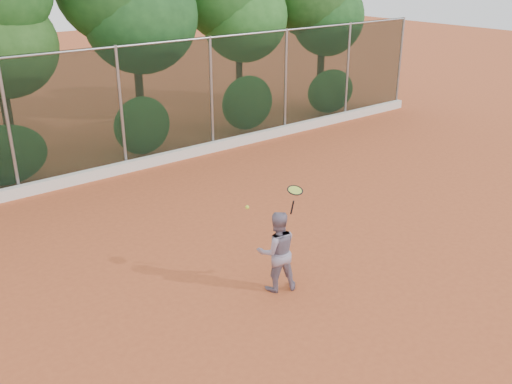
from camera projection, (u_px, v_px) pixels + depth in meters
ground at (287, 265)px, 11.28m from camera, size 80.00×80.00×0.00m
concrete_curb at (129, 166)px, 16.17m from camera, size 24.00×0.20×0.30m
tennis_player at (277, 251)px, 10.22m from camera, size 0.91×0.83×1.53m
chainlink_fence at (121, 106)px, 15.65m from camera, size 24.09×0.09×3.50m
foliage_backdrop at (63, 5)px, 15.80m from camera, size 23.70×3.63×7.55m
tennis_racket at (295, 192)px, 9.92m from camera, size 0.34×0.33×0.55m
tennis_ball_in_flight at (247, 207)px, 9.27m from camera, size 0.07×0.07×0.07m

